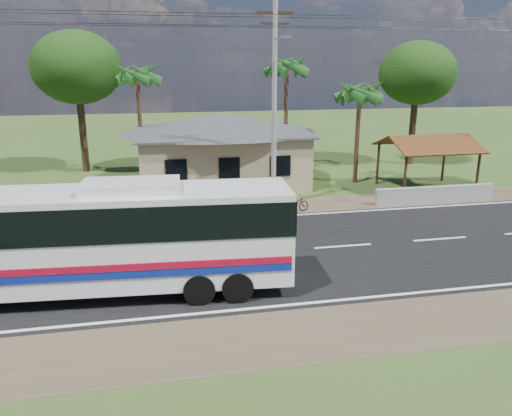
{
  "coord_description": "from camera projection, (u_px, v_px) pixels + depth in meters",
  "views": [
    {
      "loc": [
        -3.0,
        -18.65,
        7.51
      ],
      "look_at": [
        0.95,
        1.0,
        1.62
      ],
      "focal_mm": 35.0,
      "sensor_mm": 36.0,
      "label": 1
    }
  ],
  "objects": [
    {
      "name": "motorcycle",
      "position": [
        295.0,
        204.0,
        25.73
      ],
      "size": [
        1.74,
        1.06,
        0.86
      ],
      "primitive_type": "imported",
      "rotation": [
        0.0,
        0.0,
        1.89
      ],
      "color": "black",
      "rests_on": "ground"
    },
    {
      "name": "coach_bus",
      "position": [
        102.0,
        231.0,
        16.22
      ],
      "size": [
        12.56,
        3.5,
        3.85
      ],
      "rotation": [
        0.0,
        0.0,
        -0.07
      ],
      "color": "silver",
      "rests_on": "ground"
    },
    {
      "name": "tree_behind_house",
      "position": [
        77.0,
        68.0,
        33.64
      ],
      "size": [
        6.0,
        6.0,
        9.61
      ],
      "color": "#47301E",
      "rests_on": "ground"
    },
    {
      "name": "waiting_shed",
      "position": [
        428.0,
        145.0,
        29.91
      ],
      "size": [
        5.2,
        4.48,
        3.35
      ],
      "color": "#362613",
      "rests_on": "ground"
    },
    {
      "name": "ground",
      "position": [
        238.0,
        254.0,
        20.23
      ],
      "size": [
        120.0,
        120.0,
        0.0
      ],
      "primitive_type": "plane",
      "color": "#324B1B",
      "rests_on": "ground"
    },
    {
      "name": "tree_behind_shed",
      "position": [
        417.0,
        74.0,
        36.42
      ],
      "size": [
        5.6,
        5.6,
        9.02
      ],
      "color": "#47301E",
      "rests_on": "ground"
    },
    {
      "name": "palm_far",
      "position": [
        137.0,
        75.0,
        32.64
      ],
      "size": [
        2.8,
        2.8,
        7.7
      ],
      "color": "#47301E",
      "rests_on": "ground"
    },
    {
      "name": "road",
      "position": [
        238.0,
        254.0,
        20.23
      ],
      "size": [
        120.0,
        16.0,
        0.03
      ],
      "color": "black",
      "rests_on": "ground"
    },
    {
      "name": "concrete_barrier",
      "position": [
        435.0,
        194.0,
        27.64
      ],
      "size": [
        7.0,
        0.3,
        0.9
      ],
      "primitive_type": "cube",
      "color": "#9E9E99",
      "rests_on": "ground"
    },
    {
      "name": "palm_mid",
      "position": [
        287.0,
        67.0,
        33.93
      ],
      "size": [
        2.8,
        2.8,
        8.2
      ],
      "color": "#47301E",
      "rests_on": "ground"
    },
    {
      "name": "house",
      "position": [
        220.0,
        141.0,
        31.9
      ],
      "size": [
        12.4,
        10.0,
        5.0
      ],
      "color": "tan",
      "rests_on": "ground"
    },
    {
      "name": "utility_poles",
      "position": [
        268.0,
        98.0,
        25.21
      ],
      "size": [
        32.8,
        2.22,
        11.0
      ],
      "color": "#9E9E99",
      "rests_on": "ground"
    },
    {
      "name": "palm_near",
      "position": [
        360.0,
        92.0,
        30.76
      ],
      "size": [
        2.8,
        2.8,
        6.7
      ],
      "color": "#47301E",
      "rests_on": "ground"
    }
  ]
}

